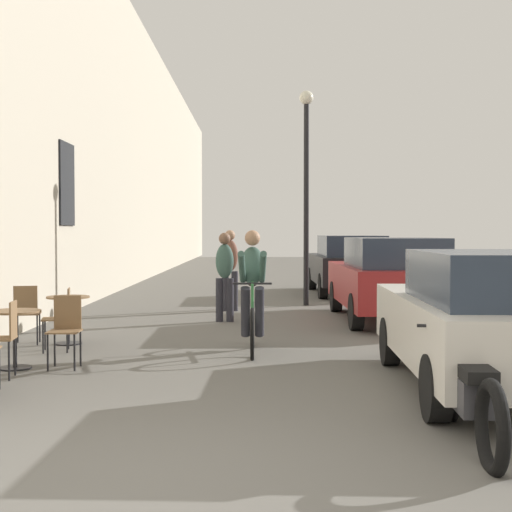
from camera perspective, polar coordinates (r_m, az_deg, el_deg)
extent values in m
plane|color=#5B5954|center=(5.07, -8.12, -17.56)|extent=(88.00, 88.00, 0.00)
cube|color=#B7AD99|center=(19.38, -12.30, 9.97)|extent=(0.50, 68.00, 8.84)
cube|color=black|center=(15.54, -14.28, 5.46)|extent=(0.04, 1.10, 1.70)
cylinder|color=black|center=(8.36, -19.15, -8.28)|extent=(0.02, 0.02, 0.45)
cylinder|color=black|center=(9.57, -18.03, -8.28)|extent=(0.40, 0.40, 0.02)
cylinder|color=black|center=(9.52, -18.05, -6.23)|extent=(0.05, 0.05, 0.67)
cylinder|color=brown|center=(9.48, -18.07, -4.13)|extent=(0.64, 0.64, 0.02)
cylinder|color=black|center=(9.17, -13.73, -7.33)|extent=(0.02, 0.02, 0.45)
cylinder|color=black|center=(9.25, -15.69, -7.27)|extent=(0.02, 0.02, 0.45)
cylinder|color=black|center=(9.48, -13.28, -7.02)|extent=(0.02, 0.02, 0.45)
cylinder|color=black|center=(9.56, -15.18, -6.97)|extent=(0.02, 0.02, 0.45)
cube|color=brown|center=(9.33, -14.48, -5.72)|extent=(0.39, 0.39, 0.02)
cube|color=brown|center=(9.48, -14.23, -4.26)|extent=(0.34, 0.02, 0.42)
cylinder|color=black|center=(8.78, -18.46, -7.78)|extent=(0.02, 0.02, 0.45)
cylinder|color=black|center=(9.10, -18.03, -7.45)|extent=(0.02, 0.02, 0.45)
cube|color=brown|center=(8.94, -19.28, -6.10)|extent=(0.42, 0.42, 0.02)
cube|color=brown|center=(8.87, -18.16, -4.71)|extent=(0.06, 0.34, 0.42)
cylinder|color=black|center=(11.39, -14.17, -6.62)|extent=(0.40, 0.40, 0.02)
cylinder|color=black|center=(11.35, -14.19, -4.89)|extent=(0.05, 0.05, 0.67)
cylinder|color=brown|center=(11.31, -14.20, -3.13)|extent=(0.64, 0.64, 0.02)
cylinder|color=black|center=(11.71, -17.84, -5.36)|extent=(0.02, 0.02, 0.45)
cylinder|color=black|center=(11.67, -16.26, -5.37)|extent=(0.02, 0.02, 0.45)
cylinder|color=black|center=(11.40, -18.06, -5.57)|extent=(0.02, 0.02, 0.45)
cylinder|color=black|center=(11.36, -16.44, -5.58)|extent=(0.02, 0.02, 0.45)
cube|color=brown|center=(11.51, -17.17, -4.31)|extent=(0.44, 0.44, 0.02)
cube|color=brown|center=(11.31, -17.29, -3.30)|extent=(0.34, 0.08, 0.42)
cylinder|color=black|center=(10.57, -16.03, -6.12)|extent=(0.02, 0.02, 0.45)
cylinder|color=black|center=(10.89, -15.88, -5.89)|extent=(0.02, 0.02, 0.45)
cylinder|color=black|center=(10.55, -14.27, -6.13)|extent=(0.02, 0.02, 0.45)
cylinder|color=black|center=(10.87, -14.17, -5.89)|extent=(0.02, 0.02, 0.45)
cube|color=brown|center=(10.69, -15.10, -4.76)|extent=(0.45, 0.45, 0.02)
cube|color=brown|center=(10.66, -14.14, -3.58)|extent=(0.09, 0.34, 0.42)
torus|color=black|center=(9.72, -0.03, -6.13)|extent=(0.05, 0.71, 0.71)
torus|color=black|center=(10.76, 0.00, -5.35)|extent=(0.05, 0.71, 0.71)
cylinder|color=#2D6B38|center=(10.64, -0.01, -3.89)|extent=(0.04, 0.21, 0.58)
cylinder|color=#2D6B38|center=(10.11, -0.02, -2.28)|extent=(0.04, 0.82, 0.14)
cylinder|color=#2D6B38|center=(9.70, -0.03, -4.15)|extent=(0.04, 0.09, 0.67)
cylinder|color=#2D6B38|center=(10.26, -0.02, -5.48)|extent=(0.04, 1.00, 0.12)
cylinder|color=black|center=(9.70, -0.03, -2.16)|extent=(0.52, 0.03, 0.03)
ellipsoid|color=black|center=(10.52, -0.01, -2.23)|extent=(0.12, 0.24, 0.06)
ellipsoid|color=#38564C|center=(10.42, -0.01, -0.75)|extent=(0.34, 0.35, 0.59)
sphere|color=#A57A5B|center=(10.37, -0.01, 1.42)|extent=(0.22, 0.22, 0.22)
cylinder|color=#26262D|center=(10.40, 0.54, -4.39)|extent=(0.13, 0.40, 0.75)
cylinder|color=#26262D|center=(10.40, -0.56, -4.39)|extent=(0.13, 0.40, 0.75)
cylinder|color=#38564C|center=(10.03, 0.79, -0.89)|extent=(0.11, 0.75, 0.48)
cylinder|color=#38564C|center=(10.04, -0.83, -0.89)|extent=(0.11, 0.75, 0.48)
cylinder|color=#26262D|center=(13.73, -2.61, -3.45)|extent=(0.14, 0.14, 0.82)
cylinder|color=#26262D|center=(13.71, -1.78, -3.46)|extent=(0.14, 0.14, 0.82)
ellipsoid|color=#38564C|center=(13.67, -2.20, -0.40)|extent=(0.36, 0.26, 0.65)
sphere|color=brown|center=(13.66, -2.20, 1.37)|extent=(0.22, 0.22, 0.22)
cylinder|color=#26262D|center=(15.56, -1.41, -2.76)|extent=(0.14, 0.14, 0.85)
cylinder|color=#26262D|center=(15.58, -2.14, -2.75)|extent=(0.14, 0.14, 0.85)
ellipsoid|color=brown|center=(15.53, -1.78, 0.03)|extent=(0.36, 0.26, 0.67)
sphere|color=#A57A5B|center=(15.52, -1.78, 1.63)|extent=(0.22, 0.22, 0.22)
cylinder|color=black|center=(16.75, 4.21, 3.99)|extent=(0.12, 0.12, 4.60)
sphere|color=silver|center=(17.01, 4.23, 12.23)|extent=(0.32, 0.32, 0.32)
cube|color=beige|center=(8.20, 17.60, -5.51)|extent=(1.89, 4.25, 0.68)
cube|color=#283342|center=(7.67, 18.63, -1.57)|extent=(1.54, 2.31, 0.51)
cylinder|color=black|center=(9.43, 10.69, -6.58)|extent=(0.22, 0.61, 0.60)
cylinder|color=black|center=(6.75, 14.13, -10.00)|extent=(0.22, 0.61, 0.60)
cube|color=maroon|center=(14.17, 10.59, -2.20)|extent=(1.87, 4.45, 0.72)
cube|color=#283342|center=(13.62, 11.03, 0.28)|extent=(1.56, 2.41, 0.54)
cylinder|color=black|center=(15.51, 6.53, -3.17)|extent=(0.21, 0.64, 0.64)
cylinder|color=black|center=(15.80, 12.57, -3.11)|extent=(0.21, 0.64, 0.64)
cylinder|color=black|center=(12.63, 8.09, -4.34)|extent=(0.21, 0.64, 0.64)
cylinder|color=black|center=(12.97, 15.43, -4.22)|extent=(0.21, 0.64, 0.64)
cube|color=black|center=(19.99, 7.47, -0.99)|extent=(1.91, 4.48, 0.73)
cube|color=#283342|center=(19.44, 7.70, 0.79)|extent=(1.58, 2.43, 0.54)
cylinder|color=black|center=(21.38, 4.69, -1.77)|extent=(0.22, 0.65, 0.64)
cylinder|color=black|center=(21.59, 9.13, -1.75)|extent=(0.22, 0.65, 0.64)
cylinder|color=black|center=(18.45, 5.52, -2.35)|extent=(0.22, 0.65, 0.64)
cylinder|color=black|center=(18.70, 10.64, -2.32)|extent=(0.22, 0.65, 0.64)
torus|color=black|center=(6.94, 15.13, -9.70)|extent=(0.13, 0.69, 0.69)
torus|color=black|center=(5.56, 18.21, -12.64)|extent=(0.14, 0.70, 0.70)
cube|color=#333338|center=(6.23, 16.50, -10.11)|extent=(0.28, 0.77, 0.28)
ellipsoid|color=#595960|center=(6.28, 16.31, -7.96)|extent=(0.31, 0.53, 0.24)
cube|color=black|center=(5.92, 17.14, -8.77)|extent=(0.26, 0.45, 0.10)
cylinder|color=black|center=(6.75, 15.34, -5.29)|extent=(0.62, 0.06, 0.03)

